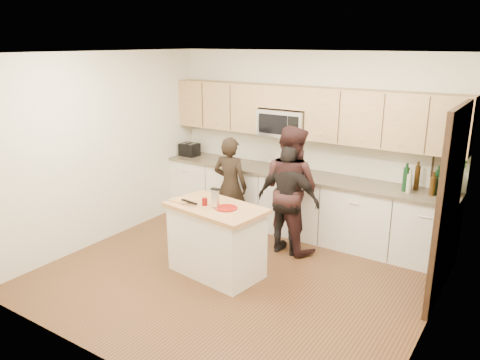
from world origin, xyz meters
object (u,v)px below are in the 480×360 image
Objects in this scene: island at (216,240)px; woman_left at (230,186)px; toaster at (190,150)px; woman_center at (290,189)px; woman_right at (288,200)px.

island is 0.86× the size of woman_left.
woman_left is (-0.61, 1.19, 0.29)m from island.
island is 4.26× the size of toaster.
woman_center is 1.15× the size of woman_right.
woman_center reaches higher than woman_right.
island is at bearing 64.20° from woman_right.
island is 1.32m from woman_center.
toaster is (-1.82, 1.73, 0.59)m from island.
woman_right is (2.28, -0.70, -0.28)m from toaster.
toaster is 2.40m from woman_right.
woman_center reaches higher than toaster.
toaster is 2.30m from woman_center.
island is 1.37m from woman_left.
toaster is at bearing -18.97° from woman_right.
woman_left is 0.97× the size of woman_right.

